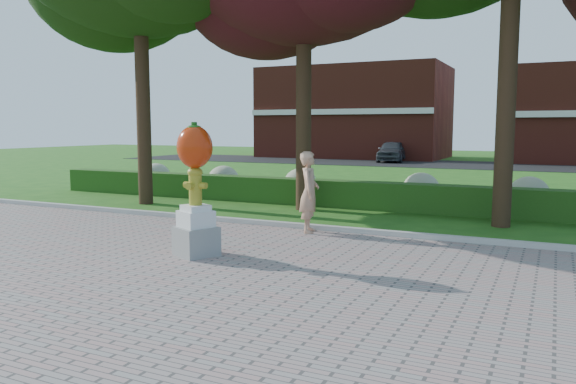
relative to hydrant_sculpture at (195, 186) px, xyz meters
The scene contains 10 objects.
ground 1.93m from the hydrant_sculpture, 17.28° to the left, with size 100.00×100.00×0.00m, color #215816.
walkway 4.05m from the hydrant_sculpture, 69.81° to the right, with size 40.00×14.00×0.04m, color gray.
curb 3.87m from the hydrant_sculpture, 68.84° to the left, with size 40.00×0.18×0.15m, color #ADADA5.
lawn_hedge 7.59m from the hydrant_sculpture, 79.90° to the left, with size 24.00×0.70×0.80m, color #1E4112.
hydrangea_row 8.66m from the hydrant_sculpture, 77.33° to the left, with size 20.10×1.10×0.99m.
street 28.47m from the hydrant_sculpture, 87.34° to the left, with size 50.00×8.00×0.02m, color black.
building_left 35.55m from the hydrant_sculpture, 104.16° to the left, with size 14.00×8.00×7.00m, color maroon.
hydrant_sculpture is the anchor object (origin of this frame).
woman 3.19m from the hydrant_sculpture, 71.94° to the left, with size 0.67×0.44×1.83m, color tan.
parked_car 29.73m from the hydrant_sculpture, 98.27° to the left, with size 1.72×4.27×1.45m, color #43474B.
Camera 1 is at (4.64, -8.91, 2.43)m, focal length 35.00 mm.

